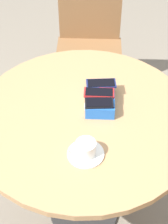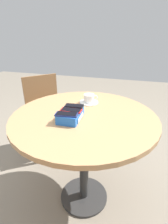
{
  "view_description": "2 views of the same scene",
  "coord_description": "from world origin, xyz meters",
  "px_view_note": "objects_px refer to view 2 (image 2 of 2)",
  "views": [
    {
      "loc": [
        1.12,
        0.08,
        1.9
      ],
      "look_at": [
        0.0,
        0.0,
        0.79
      ],
      "focal_mm": 60.0,
      "sensor_mm": 36.0,
      "label": 1
    },
    {
      "loc": [
        -0.99,
        -0.28,
        1.28
      ],
      "look_at": [
        0.0,
        0.0,
        0.79
      ],
      "focal_mm": 28.0,
      "sensor_mm": 36.0,
      "label": 2
    }
  ],
  "objects_px": {
    "round_table": "(84,130)",
    "phone_box": "(71,115)",
    "phone_navy": "(67,114)",
    "coffee_cup": "(89,98)",
    "phone_red": "(71,110)",
    "chair_near_window": "(46,112)",
    "phone_black": "(74,106)",
    "saucer": "(89,102)"
  },
  "relations": [
    {
      "from": "coffee_cup",
      "to": "chair_near_window",
      "type": "xyz_separation_m",
      "value": [
        0.37,
        0.58,
        -0.36
      ]
    },
    {
      "from": "phone_box",
      "to": "coffee_cup",
      "type": "distance_m",
      "value": 0.29
    },
    {
      "from": "coffee_cup",
      "to": "chair_near_window",
      "type": "relative_size",
      "value": 0.13
    },
    {
      "from": "phone_red",
      "to": "chair_near_window",
      "type": "height_order",
      "value": "phone_red"
    },
    {
      "from": "phone_navy",
      "to": "phone_black",
      "type": "height_order",
      "value": "phone_black"
    },
    {
      "from": "phone_navy",
      "to": "saucer",
      "type": "xyz_separation_m",
      "value": [
        0.35,
        -0.04,
        -0.06
      ]
    },
    {
      "from": "phone_box",
      "to": "phone_navy",
      "type": "bearing_deg",
      "value": 178.79
    },
    {
      "from": "phone_navy",
      "to": "coffee_cup",
      "type": "distance_m",
      "value": 0.36
    },
    {
      "from": "round_table",
      "to": "chair_near_window",
      "type": "distance_m",
      "value": 0.86
    },
    {
      "from": "phone_box",
      "to": "coffee_cup",
      "type": "bearing_deg",
      "value": -9.0
    },
    {
      "from": "round_table",
      "to": "phone_red",
      "type": "xyz_separation_m",
      "value": [
        -0.08,
        0.06,
        0.18
      ]
    },
    {
      "from": "saucer",
      "to": "coffee_cup",
      "type": "bearing_deg",
      "value": -76.74
    },
    {
      "from": "round_table",
      "to": "coffee_cup",
      "type": "height_order",
      "value": "coffee_cup"
    },
    {
      "from": "round_table",
      "to": "phone_box",
      "type": "relative_size",
      "value": 4.78
    },
    {
      "from": "phone_red",
      "to": "coffee_cup",
      "type": "distance_m",
      "value": 0.3
    },
    {
      "from": "phone_navy",
      "to": "coffee_cup",
      "type": "bearing_deg",
      "value": -7.62
    },
    {
      "from": "phone_box",
      "to": "phone_navy",
      "type": "relative_size",
      "value": 1.46
    },
    {
      "from": "phone_red",
      "to": "phone_navy",
      "type": "bearing_deg",
      "value": 173.77
    },
    {
      "from": "phone_red",
      "to": "phone_black",
      "type": "bearing_deg",
      "value": 2.36
    },
    {
      "from": "round_table",
      "to": "saucer",
      "type": "height_order",
      "value": "saucer"
    },
    {
      "from": "round_table",
      "to": "chair_near_window",
      "type": "xyz_separation_m",
      "value": [
        0.58,
        0.6,
        -0.2
      ]
    },
    {
      "from": "chair_near_window",
      "to": "round_table",
      "type": "bearing_deg",
      "value": -134.07
    },
    {
      "from": "phone_red",
      "to": "chair_near_window",
      "type": "distance_m",
      "value": 0.94
    },
    {
      "from": "round_table",
      "to": "phone_red",
      "type": "bearing_deg",
      "value": 143.83
    },
    {
      "from": "phone_navy",
      "to": "coffee_cup",
      "type": "height_order",
      "value": "coffee_cup"
    },
    {
      "from": "phone_red",
      "to": "saucer",
      "type": "relative_size",
      "value": 0.91
    },
    {
      "from": "round_table",
      "to": "saucer",
      "type": "xyz_separation_m",
      "value": [
        0.21,
        0.02,
        0.12
      ]
    },
    {
      "from": "phone_box",
      "to": "round_table",
      "type": "bearing_deg",
      "value": -39.49
    },
    {
      "from": "chair_near_window",
      "to": "phone_black",
      "type": "bearing_deg",
      "value": -137.93
    },
    {
      "from": "phone_box",
      "to": "coffee_cup",
      "type": "xyz_separation_m",
      "value": [
        0.29,
        -0.05,
        0.01
      ]
    },
    {
      "from": "round_table",
      "to": "phone_red",
      "type": "relative_size",
      "value": 7.32
    },
    {
      "from": "phone_navy",
      "to": "chair_near_window",
      "type": "xyz_separation_m",
      "value": [
        0.72,
        0.53,
        -0.38
      ]
    },
    {
      "from": "phone_navy",
      "to": "saucer",
      "type": "height_order",
      "value": "phone_navy"
    },
    {
      "from": "phone_box",
      "to": "saucer",
      "type": "relative_size",
      "value": 1.4
    },
    {
      "from": "saucer",
      "to": "phone_box",
      "type": "bearing_deg",
      "value": 171.46
    },
    {
      "from": "round_table",
      "to": "phone_red",
      "type": "distance_m",
      "value": 0.21
    },
    {
      "from": "round_table",
      "to": "chair_near_window",
      "type": "bearing_deg",
      "value": 45.93
    },
    {
      "from": "round_table",
      "to": "phone_red",
      "type": "height_order",
      "value": "phone_red"
    },
    {
      "from": "round_table",
      "to": "chair_near_window",
      "type": "relative_size",
      "value": 1.15
    },
    {
      "from": "phone_box",
      "to": "coffee_cup",
      "type": "relative_size",
      "value": 1.87
    },
    {
      "from": "saucer",
      "to": "coffee_cup",
      "type": "distance_m",
      "value": 0.04
    },
    {
      "from": "saucer",
      "to": "phone_navy",
      "type": "bearing_deg",
      "value": 172.76
    }
  ]
}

